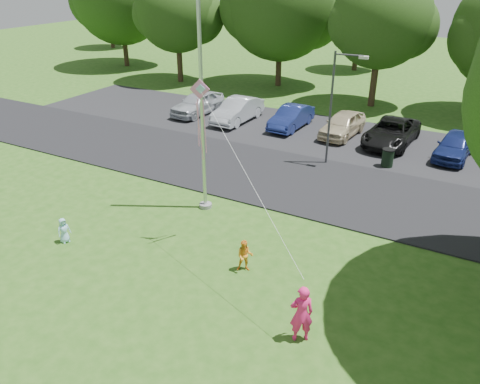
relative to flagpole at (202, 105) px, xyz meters
The scene contains 12 objects.
ground 7.39m from the flagpole, 55.01° to the right, with size 120.00×120.00×0.00m, color #2B5917.
park_road 6.73m from the flagpole, 48.81° to the left, with size 60.00×6.00×0.06m, color black.
parking_strip 11.82m from the flagpole, 71.57° to the left, with size 42.00×7.00×0.06m, color black.
flagpole is the anchor object (origin of this frame).
street_lamp 7.32m from the flagpole, 66.61° to the left, with size 1.49×0.27×5.31m.
trash_can 9.98m from the flagpole, 54.64° to the left, with size 0.58×0.58×0.93m.
tree_row 19.95m from the flagpole, 75.18° to the left, with size 64.35×11.94×10.88m.
parked_cars 11.92m from the flagpole, 66.79° to the left, with size 23.24×5.44×1.43m.
woman 8.51m from the flagpole, 39.35° to the right, with size 0.60×0.40×1.65m, color #FF2175.
child_yellow 5.79m from the flagpole, 41.52° to the right, with size 0.52×0.41×1.07m, color #FF9C28.
child_blue 6.52m from the flagpole, 122.55° to the right, with size 0.45×0.29×0.92m, color #9ED8F2.
kite 2.61m from the flagpole, 56.42° to the right, with size 5.05×3.19×3.75m.
Camera 1 is at (5.61, -8.76, 8.73)m, focal length 35.00 mm.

